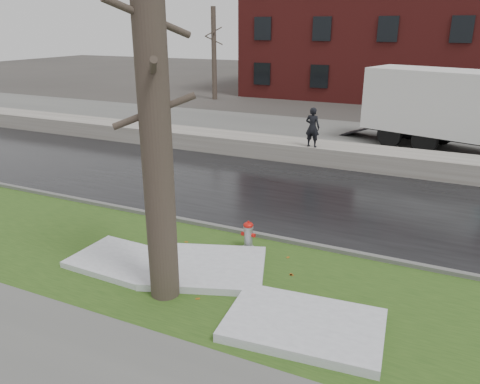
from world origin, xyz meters
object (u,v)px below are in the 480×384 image
at_px(fire_hydrant, 248,234).
at_px(worker, 312,127).
at_px(tree, 155,115).
at_px(box_truck, 457,110).

relative_size(fire_hydrant, worker, 0.48).
bearing_deg(worker, tree, 93.86).
distance_m(tree, worker, 10.67).
distance_m(fire_hydrant, box_truck, 13.26).
height_order(tree, box_truck, tree).
bearing_deg(tree, worker, 90.47).
xyz_separation_m(tree, box_truck, (4.88, 15.11, -1.89)).
bearing_deg(fire_hydrant, tree, -108.96).
bearing_deg(worker, box_truck, -133.40).
xyz_separation_m(fire_hydrant, tree, (-0.71, -2.59, 3.29)).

